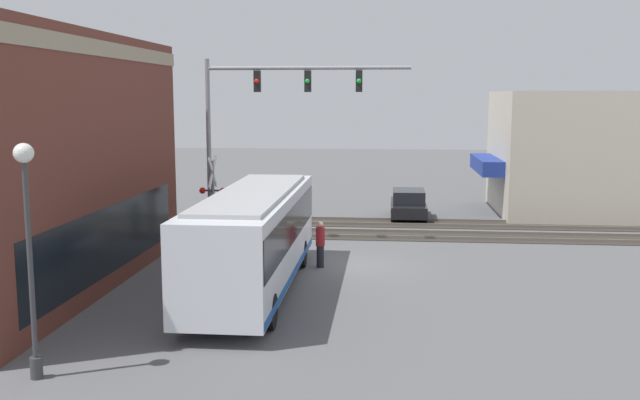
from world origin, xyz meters
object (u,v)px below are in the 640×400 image
crossing_signal (213,191)px  parked_car_black (408,205)px  city_bus (254,236)px  pedestrian_at_crossing (235,220)px  pedestrian_near_bus (320,244)px  streetlamp (29,241)px

crossing_signal → parked_car_black: crossing_signal is taller
city_bus → crossing_signal: crossing_signal is taller
crossing_signal → parked_car_black: size_ratio=0.90×
parked_car_black → pedestrian_at_crossing: 10.18m
pedestrian_at_crossing → city_bus: bearing=-163.4°
crossing_signal → pedestrian_near_bus: 6.63m
crossing_signal → parked_car_black: bearing=-50.3°
crossing_signal → streetlamp: 15.25m
crossing_signal → parked_car_black: 11.32m
pedestrian_near_bus → pedestrian_at_crossing: size_ratio=0.99×
city_bus → pedestrian_near_bus: size_ratio=6.46×
streetlamp → pedestrian_at_crossing: 16.06m
parked_car_black → pedestrian_near_bus: (-11.22, 3.56, 0.19)m
city_bus → parked_car_black: city_bus is taller
city_bus → pedestrian_at_crossing: (8.12, 2.42, -0.93)m
pedestrian_near_bus → pedestrian_at_crossing: 6.33m
pedestrian_near_bus → pedestrian_at_crossing: (4.69, 4.25, 0.01)m
pedestrian_at_crossing → parked_car_black: bearing=-50.2°
crossing_signal → pedestrian_at_crossing: size_ratio=2.15×
city_bus → parked_car_black: size_ratio=2.65×
streetlamp → pedestrian_near_bus: streetlamp is taller
city_bus → pedestrian_near_bus: (3.42, -1.84, -0.94)m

